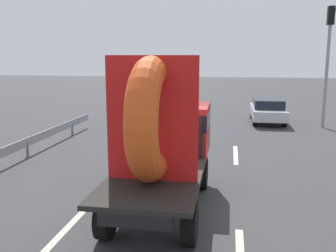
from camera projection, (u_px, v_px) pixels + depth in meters
ground_plane at (171, 206)px, 9.27m from camera, size 120.00×120.00×0.00m
flatbed_truck at (164, 137)px, 9.13m from camera, size 2.02×5.17×3.67m
distant_sedan at (268, 110)px, 21.02m from camera, size 1.75×4.08×1.33m
traffic_light at (328, 50)px, 18.91m from camera, size 0.42×0.36×6.10m
lane_dash_left_near at (60, 235)px, 7.77m from camera, size 0.16×2.96×0.01m
lane_dash_left_far at (141, 151)px, 14.69m from camera, size 0.16×2.60×0.01m
lane_dash_right_far at (236, 155)px, 14.17m from camera, size 0.16×2.76×0.01m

